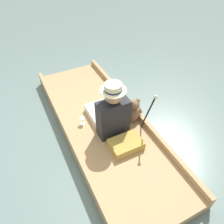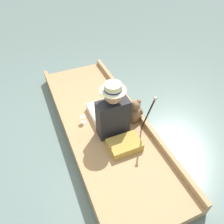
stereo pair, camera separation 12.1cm
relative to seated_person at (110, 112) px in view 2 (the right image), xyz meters
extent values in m
plane|color=slate|center=(-0.05, 0.13, -0.44)|extent=(16.00, 16.00, 0.00)
cube|color=tan|center=(-0.05, 0.13, -0.36)|extent=(1.09, 3.14, 0.14)
cube|color=tan|center=(-0.57, 0.13, -0.25)|extent=(0.06, 3.14, 0.09)
cube|color=tan|center=(0.47, 0.13, -0.25)|extent=(0.06, 3.14, 0.09)
cube|color=#B7933D|center=(0.03, -0.39, -0.24)|extent=(0.40, 0.28, 0.11)
cube|color=white|center=(0.00, 0.26, -0.24)|extent=(0.37, 0.49, 0.11)
cube|color=#232328|center=(0.00, -0.09, -0.03)|extent=(0.41, 0.20, 0.53)
cube|color=beige|center=(0.00, 0.02, 0.01)|extent=(0.04, 0.01, 0.29)
cube|color=white|center=(-0.11, 0.02, 0.04)|extent=(0.02, 0.01, 0.32)
cube|color=white|center=(0.11, 0.02, 0.04)|extent=(0.02, 0.01, 0.32)
sphere|color=tan|center=(0.00, -0.09, 0.35)|extent=(0.22, 0.22, 0.22)
cylinder|color=beige|center=(0.00, -0.09, 0.42)|extent=(0.32, 0.32, 0.01)
cylinder|color=beige|center=(0.00, -0.09, 0.47)|extent=(0.20, 0.20, 0.08)
cylinder|color=navy|center=(0.00, -0.09, 0.44)|extent=(0.21, 0.21, 0.02)
ellipsoid|color=#846042|center=(0.35, -0.02, -0.17)|extent=(0.17, 0.14, 0.25)
sphere|color=#846042|center=(0.35, -0.02, 0.01)|extent=(0.14, 0.14, 0.14)
sphere|color=brown|center=(0.35, 0.04, 0.00)|extent=(0.06, 0.06, 0.06)
sphere|color=#846042|center=(0.30, -0.02, 0.07)|extent=(0.06, 0.06, 0.06)
sphere|color=#846042|center=(0.40, -0.02, 0.07)|extent=(0.06, 0.06, 0.06)
cylinder|color=#846042|center=(0.26, -0.02, -0.12)|extent=(0.10, 0.06, 0.11)
cylinder|color=#846042|center=(0.44, -0.02, -0.12)|extent=(0.10, 0.06, 0.11)
sphere|color=#846042|center=(0.31, 0.01, -0.26)|extent=(0.07, 0.07, 0.07)
sphere|color=#846042|center=(0.40, 0.01, -0.26)|extent=(0.07, 0.07, 0.07)
cylinder|color=silver|center=(-0.31, 0.25, -0.29)|extent=(0.07, 0.07, 0.01)
cylinder|color=silver|center=(-0.31, 0.25, -0.25)|extent=(0.01, 0.01, 0.07)
cone|color=silver|center=(-0.31, 0.25, -0.20)|extent=(0.07, 0.07, 0.03)
cylinder|color=black|center=(0.40, -0.27, 0.05)|extent=(0.02, 0.22, 0.68)
sphere|color=beige|center=(0.40, -0.37, 0.39)|extent=(0.04, 0.04, 0.04)
camera|label=1|loc=(-0.92, -1.88, 1.93)|focal=35.00mm
camera|label=2|loc=(-0.81, -1.93, 1.93)|focal=35.00mm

